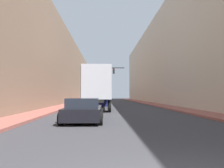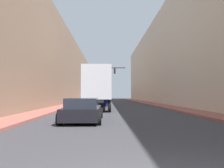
{
  "view_description": "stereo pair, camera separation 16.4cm",
  "coord_description": "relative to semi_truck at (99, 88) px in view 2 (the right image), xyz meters",
  "views": [
    {
      "loc": [
        -1.17,
        -2.91,
        1.47
      ],
      "look_at": [
        -0.55,
        15.35,
        2.38
      ],
      "focal_mm": 35.0,
      "sensor_mm": 36.0,
      "label": 1
    },
    {
      "loc": [
        -1.01,
        -2.91,
        1.47
      ],
      "look_at": [
        -0.55,
        15.35,
        2.38
      ],
      "focal_mm": 35.0,
      "sensor_mm": 36.0,
      "label": 2
    }
  ],
  "objects": [
    {
      "name": "building_left",
      "position": [
        -8.37,
        9.36,
        3.88
      ],
      "size": [
        6.0,
        80.0,
        12.15
      ],
      "color": "#846B56",
      "rests_on": "ground"
    },
    {
      "name": "sidewalk_left",
      "position": [
        -4.34,
        9.36,
        -2.12
      ],
      "size": [
        2.05,
        80.0,
        0.15
      ],
      "color": "#9E564C",
      "rests_on": "ground"
    },
    {
      "name": "sedan_car",
      "position": [
        -0.51,
        -11.23,
        -1.58
      ],
      "size": [
        2.14,
        4.7,
        1.29
      ],
      "color": "black",
      "rests_on": "ground"
    },
    {
      "name": "semi_truck",
      "position": [
        0.0,
        0.0,
        0.0
      ],
      "size": [
        2.43,
        12.78,
        3.94
      ],
      "color": "#B2B7C1",
      "rests_on": "ground"
    },
    {
      "name": "sidewalk_right",
      "position": [
        7.99,
        9.36,
        -2.12
      ],
      "size": [
        2.05,
        80.0,
        0.15
      ],
      "color": "#9E564C",
      "rests_on": "ground"
    },
    {
      "name": "building_right",
      "position": [
        12.01,
        9.36,
        5.11
      ],
      "size": [
        6.0,
        80.0,
        14.62
      ],
      "color": "beige",
      "rests_on": "ground"
    },
    {
      "name": "traffic_signal_gantry",
      "position": [
        -1.18,
        12.14,
        2.28
      ],
      "size": [
        7.2,
        0.35,
        6.21
      ],
      "color": "black",
      "rests_on": "ground"
    }
  ]
}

